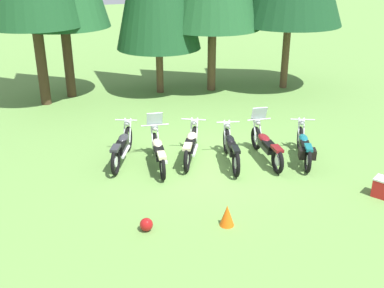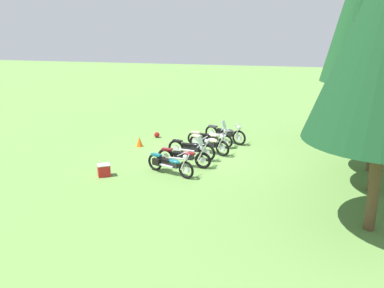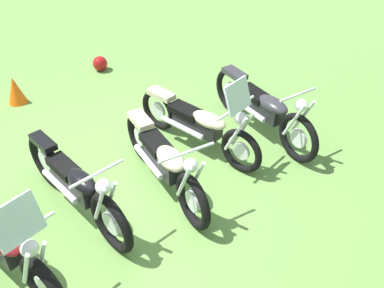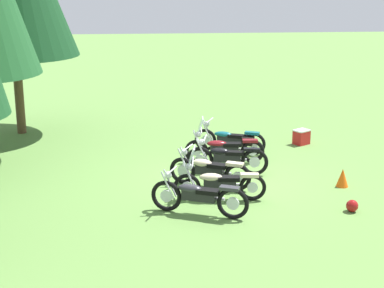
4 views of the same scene
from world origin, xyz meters
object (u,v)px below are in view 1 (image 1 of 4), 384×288
at_px(motorcycle_1, 158,150).
at_px(motorcycle_4, 266,145).
at_px(motorcycle_2, 191,145).
at_px(motorcycle_5, 304,146).
at_px(traffic_cone, 227,215).
at_px(dropped_helmet, 146,225).
at_px(motorcycle_0, 122,146).
at_px(picnic_cooler, 384,188).
at_px(motorcycle_3, 231,148).

xyz_separation_m(motorcycle_1, motorcycle_4, (2.98, -0.54, -0.00)).
height_order(motorcycle_2, motorcycle_5, motorcycle_2).
bearing_deg(motorcycle_4, motorcycle_2, 77.11).
height_order(traffic_cone, dropped_helmet, traffic_cone).
xyz_separation_m(motorcycle_0, motorcycle_1, (0.89, -0.57, -0.01)).
height_order(motorcycle_4, motorcycle_5, motorcycle_4).
bearing_deg(picnic_cooler, motorcycle_4, 122.26).
distance_m(motorcycle_0, picnic_cooler, 6.84).
relative_size(traffic_cone, dropped_helmet, 1.68).
height_order(motorcycle_0, picnic_cooler, motorcycle_0).
relative_size(motorcycle_5, picnic_cooler, 3.53).
xyz_separation_m(motorcycle_5, traffic_cone, (-3.28, -2.42, -0.20)).
relative_size(motorcycle_4, traffic_cone, 4.85).
xyz_separation_m(motorcycle_4, traffic_cone, (-2.29, -2.80, -0.21)).
bearing_deg(motorcycle_0, motorcycle_2, -81.26).
distance_m(motorcycle_5, picnic_cooler, 2.53).
distance_m(motorcycle_4, picnic_cooler, 3.30).
bearing_deg(motorcycle_3, picnic_cooler, -123.26).
relative_size(motorcycle_4, picnic_cooler, 3.90).
xyz_separation_m(motorcycle_1, traffic_cone, (0.68, -3.34, -0.22)).
xyz_separation_m(motorcycle_2, traffic_cone, (-0.29, -3.45, -0.22)).
bearing_deg(motorcycle_5, motorcycle_2, 93.43).
relative_size(motorcycle_0, motorcycle_1, 0.97).
xyz_separation_m(motorcycle_3, dropped_helmet, (-2.96, -2.53, -0.32)).
height_order(motorcycle_1, motorcycle_4, motorcycle_4).
distance_m(motorcycle_5, traffic_cone, 4.08).
distance_m(motorcycle_5, dropped_helmet, 5.41).
bearing_deg(motorcycle_5, motorcycle_4, 91.57).
bearing_deg(motorcycle_1, motorcycle_3, -97.23).
xyz_separation_m(motorcycle_3, traffic_cone, (-1.26, -2.86, -0.23)).
relative_size(motorcycle_1, motorcycle_5, 1.07).
xyz_separation_m(motorcycle_3, motorcycle_4, (1.04, -0.06, -0.01)).
bearing_deg(picnic_cooler, motorcycle_5, 107.62).
height_order(motorcycle_3, motorcycle_5, motorcycle_3).
bearing_deg(motorcycle_2, motorcycle_0, 101.45).
bearing_deg(motorcycle_3, motorcycle_2, 70.97).
distance_m(motorcycle_2, dropped_helmet, 3.71).
distance_m(motorcycle_3, dropped_helmet, 3.90).
relative_size(picnic_cooler, dropped_helmet, 2.09).
height_order(motorcycle_0, motorcycle_3, motorcycle_3).
bearing_deg(motorcycle_2, motorcycle_3, -95.94).
bearing_deg(motorcycle_0, motorcycle_5, -84.39).
xyz_separation_m(motorcycle_1, picnic_cooler, (4.73, -3.33, -0.22)).
distance_m(motorcycle_1, motorcycle_5, 4.07).
bearing_deg(motorcycle_3, motorcycle_4, -81.13).
distance_m(motorcycle_3, motorcycle_4, 1.04).
relative_size(motorcycle_0, picnic_cooler, 3.66).
bearing_deg(dropped_helmet, picnic_cooler, -3.20).
distance_m(motorcycle_4, dropped_helmet, 4.70).
distance_m(motorcycle_4, traffic_cone, 3.62).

